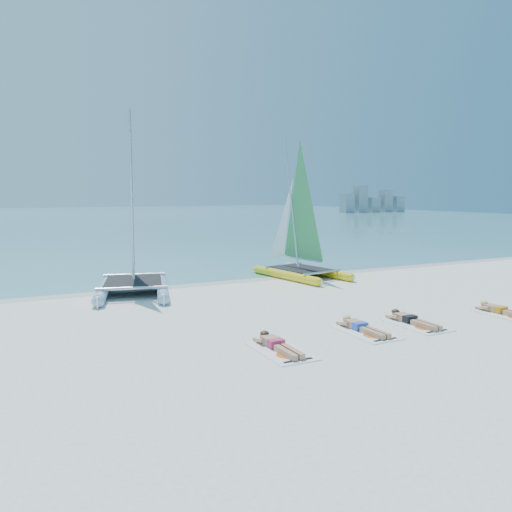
{
  "coord_description": "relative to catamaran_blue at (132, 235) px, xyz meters",
  "views": [
    {
      "loc": [
        -7.73,
        -13.09,
        3.56
      ],
      "look_at": [
        -0.68,
        1.2,
        1.55
      ],
      "focal_mm": 35.0,
      "sensor_mm": 36.0,
      "label": 1
    }
  ],
  "objects": [
    {
      "name": "towel_c",
      "position": [
        5.85,
        -7.97,
        -2.05
      ],
      "size": [
        1.0,
        1.85,
        0.02
      ],
      "primitive_type": "cube",
      "color": "white",
      "rests_on": "ground"
    },
    {
      "name": "sunbather_d",
      "position": [
        9.06,
        -8.14,
        -1.94
      ],
      "size": [
        0.37,
        1.73,
        0.26
      ],
      "color": "tan",
      "rests_on": "towel_d"
    },
    {
      "name": "catamaran_blue",
      "position": [
        0.0,
        0.0,
        0.0
      ],
      "size": [
        3.6,
        5.5,
        6.9
      ],
      "rotation": [
        0.0,
        0.0,
        -0.25
      ],
      "color": "#A8C9DD",
      "rests_on": "ground"
    },
    {
      "name": "wet_sand_strip",
      "position": [
        3.85,
        0.71,
        -2.06
      ],
      "size": [
        140.0,
        1.4,
        0.01
      ],
      "primitive_type": "cube",
      "color": "silver",
      "rests_on": "ground"
    },
    {
      "name": "towel_b",
      "position": [
        4.15,
        -7.96,
        -2.05
      ],
      "size": [
        1.0,
        1.85,
        0.02
      ],
      "primitive_type": "cube",
      "color": "white",
      "rests_on": "ground"
    },
    {
      "name": "sea",
      "position": [
        3.85,
        58.21,
        -2.05
      ],
      "size": [
        140.0,
        115.0,
        0.01
      ],
      "primitive_type": "cube",
      "color": "#7BCDCD",
      "rests_on": "ground"
    },
    {
      "name": "sunbather_a",
      "position": [
        1.46,
        -8.14,
        -1.94
      ],
      "size": [
        0.37,
        1.73,
        0.26
      ],
      "color": "tan",
      "rests_on": "towel_a"
    },
    {
      "name": "towel_a",
      "position": [
        1.46,
        -8.33,
        -2.05
      ],
      "size": [
        1.0,
        1.85,
        0.02
      ],
      "primitive_type": "cube",
      "color": "white",
      "rests_on": "ground"
    },
    {
      "name": "sunbather_b",
      "position": [
        4.15,
        -7.77,
        -1.94
      ],
      "size": [
        0.37,
        1.73,
        0.26
      ],
      "color": "tan",
      "rests_on": "towel_b"
    },
    {
      "name": "sunbather_c",
      "position": [
        5.85,
        -7.78,
        -1.94
      ],
      "size": [
        0.37,
        1.73,
        0.26
      ],
      "color": "tan",
      "rests_on": "towel_c"
    },
    {
      "name": "ground",
      "position": [
        3.85,
        -4.79,
        -2.06
      ],
      "size": [
        140.0,
        140.0,
        0.0
      ],
      "primitive_type": "plane",
      "color": "white",
      "rests_on": "ground"
    },
    {
      "name": "catamaran_yellow",
      "position": [
        7.06,
        0.5,
        -0.14
      ],
      "size": [
        2.85,
        4.9,
        6.08
      ],
      "rotation": [
        0.0,
        0.0,
        0.17
      ],
      "color": "yellow",
      "rests_on": "ground"
    },
    {
      "name": "distant_skyline",
      "position": [
        57.56,
        57.21,
        -0.12
      ],
      "size": [
        14.0,
        2.0,
        5.0
      ],
      "color": "#969FA5",
      "rests_on": "ground"
    },
    {
      "name": "towel_d",
      "position": [
        9.06,
        -8.34,
        -2.05
      ],
      "size": [
        1.0,
        1.85,
        0.02
      ],
      "primitive_type": "cube",
      "color": "white",
      "rests_on": "ground"
    }
  ]
}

